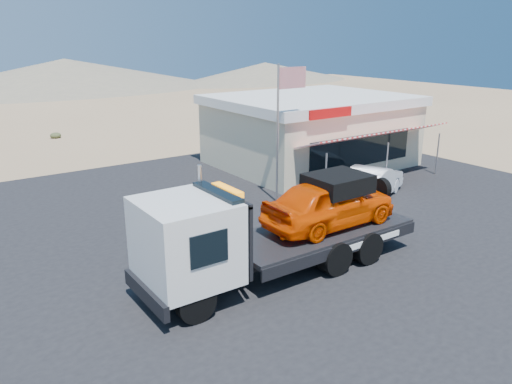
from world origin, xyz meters
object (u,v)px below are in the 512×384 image
Objects in this scene: jerky_store at (311,130)px; tow_truck at (278,223)px; white_sedan at (372,182)px; flagpole at (282,118)px.

tow_truck is at bearing -134.94° from jerky_store.
jerky_store reaches higher than white_sedan.
white_sedan is 5.11m from flagpole.
jerky_store is 7.36m from flagpole.
flagpole is at bearing -141.21° from jerky_store.
jerky_store is at bearing -39.87° from white_sedan.
tow_truck is 1.54× the size of flagpole.
jerky_store is at bearing 45.06° from tow_truck.
jerky_store reaches higher than tow_truck.
white_sedan is at bearing -106.78° from jerky_store.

